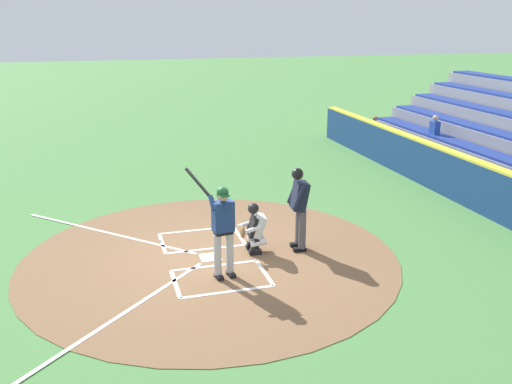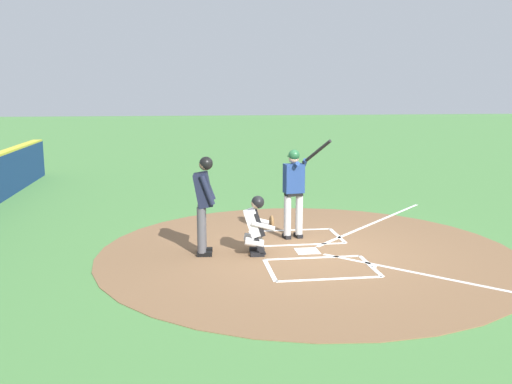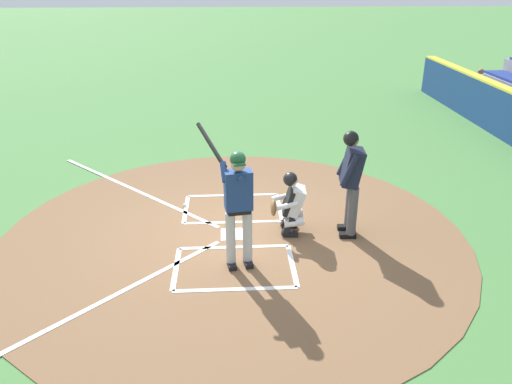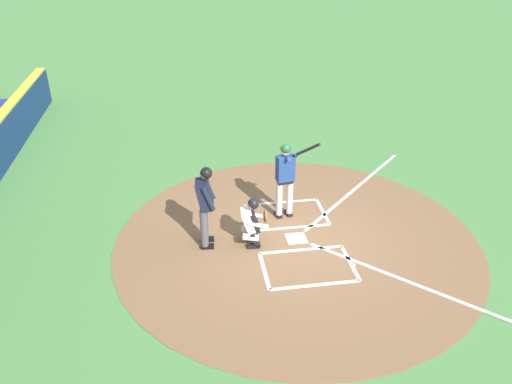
# 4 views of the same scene
# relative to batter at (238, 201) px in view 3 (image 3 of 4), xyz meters

# --- Properties ---
(ground_plane) EXTENTS (120.00, 120.00, 0.00)m
(ground_plane) POSITION_rel_batter_xyz_m (0.98, 0.07, -1.10)
(ground_plane) COLOR #4C8442
(dirt_circle) EXTENTS (8.00, 8.00, 0.01)m
(dirt_circle) POSITION_rel_batter_xyz_m (0.98, 0.07, -1.09)
(dirt_circle) COLOR brown
(dirt_circle) RESTS_ON ground
(home_plate_and_chalk) EXTENTS (7.93, 4.91, 0.01)m
(home_plate_and_chalk) POSITION_rel_batter_xyz_m (0.98, 0.95, -1.08)
(home_plate_and_chalk) COLOR white
(home_plate_and_chalk) RESTS_ON dirt_circle
(batter) EXTENTS (0.87, 0.83, 2.13)m
(batter) POSITION_rel_batter_xyz_m (0.00, 0.00, 0.00)
(batter) COLOR #BCBCBC
(batter) RESTS_ON ground
(catcher) EXTENTS (0.59, 0.63, 1.13)m
(catcher) POSITION_rel_batter_xyz_m (1.01, -0.92, -0.51)
(catcher) COLOR black
(catcher) RESTS_ON ground
(plate_umpire) EXTENTS (0.60, 0.45, 1.86)m
(plate_umpire) POSITION_rel_batter_xyz_m (0.90, -1.91, -0.02)
(plate_umpire) COLOR #4C4C51
(plate_umpire) RESTS_ON ground
(baseball) EXTENTS (0.07, 0.07, 0.07)m
(baseball) POSITION_rel_batter_xyz_m (2.15, 1.00, -1.06)
(baseball) COLOR white
(baseball) RESTS_ON ground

